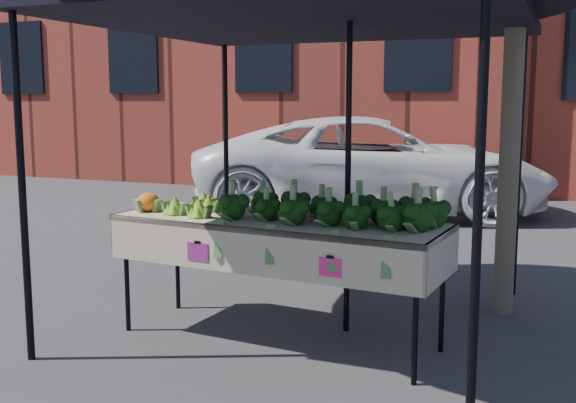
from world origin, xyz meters
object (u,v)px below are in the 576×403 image
object	(u,v)px
street_tree	(516,21)
canopy	(307,149)
vehicle	(374,36)
table	(278,280)

from	to	relation	value
street_tree	canopy	bearing A→B (deg)	-148.91
canopy	vehicle	xyz separation A→B (m)	(-0.94, 5.33, 1.33)
table	canopy	distance (m)	1.04
street_tree	table	bearing A→B (deg)	-137.60
table	vehicle	size ratio (longest dim) A/B	0.45
table	canopy	xyz separation A→B (m)	(0.05, 0.48, 0.92)
canopy	street_tree	xyz separation A→B (m)	(1.41, 0.85, 0.98)
table	canopy	size ratio (longest dim) A/B	0.78
vehicle	street_tree	bearing A→B (deg)	-172.77
canopy	street_tree	bearing A→B (deg)	31.09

